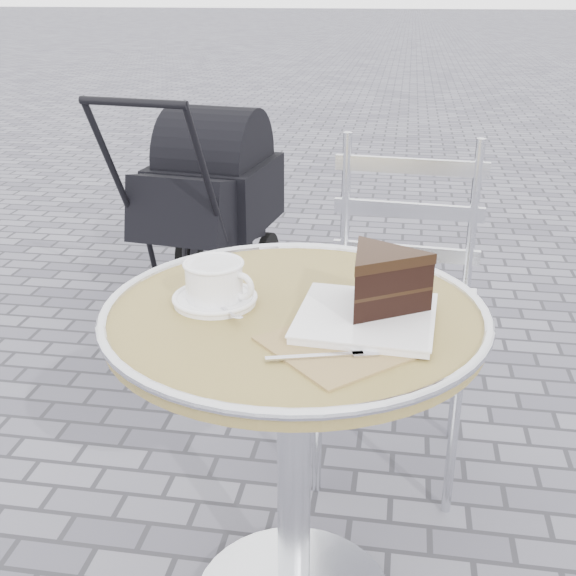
# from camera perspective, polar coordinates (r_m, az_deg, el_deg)

# --- Properties ---
(cafe_table) EXTENTS (0.72, 0.72, 0.74)m
(cafe_table) POSITION_cam_1_polar(r_m,az_deg,el_deg) (1.41, 0.52, -7.81)
(cafe_table) COLOR silver
(cafe_table) RESTS_ON ground
(cappuccino_set) EXTENTS (0.16, 0.17, 0.08)m
(cappuccino_set) POSITION_cam_1_polar(r_m,az_deg,el_deg) (1.36, -5.78, 0.24)
(cappuccino_set) COLOR white
(cappuccino_set) RESTS_ON cafe_table
(cake_plate_set) EXTENTS (0.31, 0.37, 0.13)m
(cake_plate_set) POSITION_cam_1_polar(r_m,az_deg,el_deg) (1.28, 7.09, -0.09)
(cake_plate_set) COLOR #927450
(cake_plate_set) RESTS_ON cafe_table
(bistro_chair) EXTENTS (0.44, 0.44, 0.92)m
(bistro_chair) POSITION_cam_1_polar(r_m,az_deg,el_deg) (2.00, 9.02, 1.53)
(bistro_chair) COLOR silver
(bistro_chair) RESTS_ON ground
(baby_stroller) EXTENTS (0.53, 0.96, 0.95)m
(baby_stroller) POSITION_cam_1_polar(r_m,az_deg,el_deg) (3.05, -6.44, 6.40)
(baby_stroller) COLOR black
(baby_stroller) RESTS_ON ground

